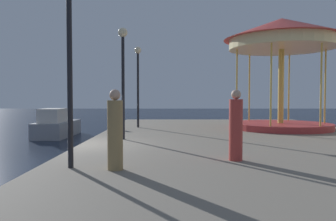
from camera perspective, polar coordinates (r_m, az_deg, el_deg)
ground_plane at (r=11.72m, az=-14.84°, el=-9.56°), size 120.00×120.00×0.00m
quay_dock at (r=11.65m, az=15.53°, el=-7.63°), size 12.10×25.07×0.80m
motorboat_grey at (r=21.02m, az=-18.70°, el=-2.59°), size 1.76×4.25×1.74m
carousel at (r=17.62m, az=19.51°, el=10.63°), size 5.77×5.77×5.57m
lamp_post_near_edge at (r=7.76m, az=-16.65°, el=12.47°), size 0.36×0.36×4.36m
lamp_post_mid_promenade at (r=12.51m, az=-7.65°, el=8.23°), size 0.36×0.36×4.22m
lamp_post_far_end at (r=17.46m, az=-5.04°, el=6.67°), size 0.36×0.36×4.28m
bollard_south at (r=16.08m, az=-8.30°, el=-2.70°), size 0.24×0.24×0.40m
person_far_corner at (r=8.37m, az=12.04°, el=-2.92°), size 0.34×0.34×1.79m
person_near_carousel at (r=7.23m, az=-8.99°, el=-3.78°), size 0.34×0.34×1.77m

